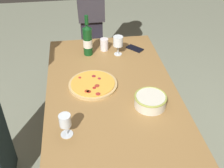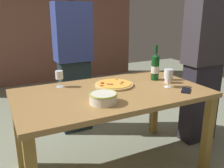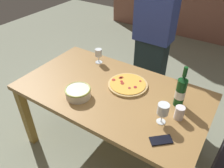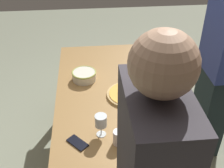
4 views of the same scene
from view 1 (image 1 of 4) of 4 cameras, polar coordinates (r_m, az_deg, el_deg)
name	(u,v)px [view 1 (image 1 of 4)]	position (r m, az deg, el deg)	size (l,w,h in m)	color
ground_plane	(112,161)	(2.43, 0.00, -15.57)	(8.00, 8.00, 0.00)	gray
dining_table	(112,102)	(1.96, 0.00, -3.65)	(1.60, 0.90, 0.75)	#9D7440
pizza	(93,84)	(1.95, -3.95, -0.06)	(0.34, 0.34, 0.03)	tan
serving_bowl	(150,100)	(1.77, 7.93, -3.36)	(0.21, 0.21, 0.08)	silver
wine_bottle	(88,40)	(2.27, -5.06, 9.07)	(0.08, 0.08, 0.34)	#114419
wine_glass_near_pizza	(118,42)	(2.26, 1.28, 8.74)	(0.08, 0.08, 0.16)	white
wine_glass_by_bottle	(65,122)	(1.55, -9.65, -7.69)	(0.07, 0.07, 0.15)	white
cup_amber	(104,44)	(2.36, -1.60, 8.17)	(0.07, 0.07, 0.10)	white
cell_phone	(135,48)	(2.40, 4.74, 7.33)	(0.07, 0.14, 0.01)	black
person_host	(90,11)	(2.78, -4.54, 14.85)	(0.44, 0.24, 1.76)	#27232D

